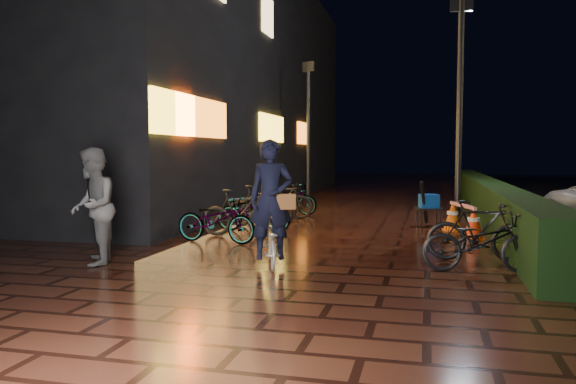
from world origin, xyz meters
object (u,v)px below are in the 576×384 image
(bystander_person, at_px, (92,206))
(traffic_barrier, at_px, (463,219))
(cart_assembly, at_px, (428,203))
(cyclist, at_px, (271,219))

(bystander_person, distance_m, traffic_barrier, 7.67)
(cart_assembly, bearing_deg, cyclist, -113.58)
(bystander_person, xyz_separation_m, traffic_barrier, (5.92, 4.85, -0.60))
(bystander_person, height_order, cyclist, cyclist)
(traffic_barrier, bearing_deg, cyclist, -126.20)
(bystander_person, xyz_separation_m, cyclist, (2.79, 0.58, -0.20))
(bystander_person, distance_m, cyclist, 2.85)
(cyclist, distance_m, cart_assembly, 6.01)
(traffic_barrier, bearing_deg, bystander_person, -140.65)
(cyclist, height_order, traffic_barrier, cyclist)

